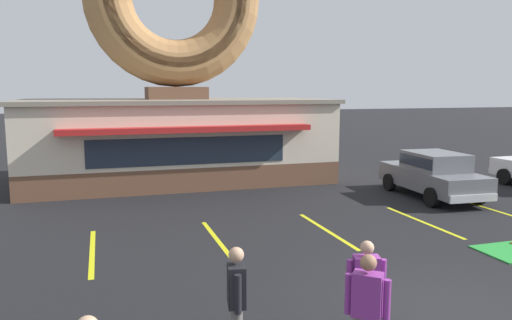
% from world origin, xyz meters
% --- Properties ---
extents(ground_plane, '(160.00, 160.00, 0.00)m').
position_xyz_m(ground_plane, '(0.00, 0.00, 0.00)').
color(ground_plane, black).
extents(donut_shop_building, '(12.30, 6.75, 10.96)m').
position_xyz_m(donut_shop_building, '(-2.43, 13.94, 3.74)').
color(donut_shop_building, brown).
rests_on(donut_shop_building, ground).
extents(car_grey, '(2.17, 4.65, 1.60)m').
position_xyz_m(car_grey, '(5.57, 7.72, 0.87)').
color(car_grey, slate).
rests_on(car_grey, ground).
extents(pedestrian_blue_sweater_man, '(0.48, 0.43, 1.65)m').
position_xyz_m(pedestrian_blue_sweater_man, '(-2.24, -1.38, 0.91)').
color(pedestrian_blue_sweater_man, '#7F7056').
rests_on(pedestrian_blue_sweater_man, ground).
extents(pedestrian_hooded_kid, '(0.58, 0.33, 1.56)m').
position_xyz_m(pedestrian_hooded_kid, '(-1.80, -0.59, 0.86)').
color(pedestrian_hooded_kid, slate).
rests_on(pedestrian_hooded_kid, ground).
extents(pedestrian_leather_jacket_man, '(0.30, 0.59, 1.63)m').
position_xyz_m(pedestrian_leather_jacket_man, '(-3.77, -0.51, 0.90)').
color(pedestrian_leather_jacket_man, slate).
rests_on(pedestrian_leather_jacket_man, ground).
extents(trash_bin, '(0.57, 0.57, 0.97)m').
position_xyz_m(trash_bin, '(-7.99, 11.35, 0.50)').
color(trash_bin, '#232833').
rests_on(trash_bin, ground).
extents(parking_stripe_left, '(0.12, 3.60, 0.01)m').
position_xyz_m(parking_stripe_left, '(-5.78, 5.00, 0.00)').
color(parking_stripe_left, yellow).
rests_on(parking_stripe_left, ground).
extents(parking_stripe_mid_left, '(0.12, 3.60, 0.01)m').
position_xyz_m(parking_stripe_mid_left, '(-2.78, 5.00, 0.00)').
color(parking_stripe_mid_left, yellow).
rests_on(parking_stripe_mid_left, ground).
extents(parking_stripe_centre, '(0.12, 3.60, 0.01)m').
position_xyz_m(parking_stripe_centre, '(0.22, 5.00, 0.00)').
color(parking_stripe_centre, yellow).
rests_on(parking_stripe_centre, ground).
extents(parking_stripe_mid_right, '(0.12, 3.60, 0.01)m').
position_xyz_m(parking_stripe_mid_right, '(3.22, 5.00, 0.00)').
color(parking_stripe_mid_right, yellow).
rests_on(parking_stripe_mid_right, ground).
extents(parking_stripe_right, '(0.12, 3.60, 0.01)m').
position_xyz_m(parking_stripe_right, '(6.22, 5.00, 0.00)').
color(parking_stripe_right, yellow).
rests_on(parking_stripe_right, ground).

